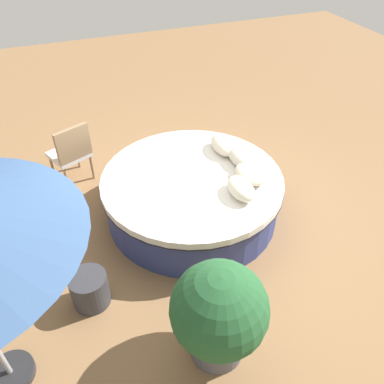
{
  "coord_description": "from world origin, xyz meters",
  "views": [
    {
      "loc": [
        -3.8,
        1.45,
        3.73
      ],
      "look_at": [
        0.0,
        0.0,
        0.38
      ],
      "focal_mm": 36.55,
      "sensor_mm": 36.0,
      "label": 1
    }
  ],
  "objects_px": {
    "throw_pillow_1": "(251,173)",
    "throw_pillow_2": "(241,157)",
    "patio_chair": "(71,151)",
    "throw_pillow_3": "(223,145)",
    "round_bed": "(192,195)",
    "throw_pillow_0": "(241,189)",
    "side_table": "(90,289)",
    "planter": "(219,313)"
  },
  "relations": [
    {
      "from": "throw_pillow_1",
      "to": "throw_pillow_3",
      "type": "relative_size",
      "value": 0.93
    },
    {
      "from": "throw_pillow_1",
      "to": "planter",
      "type": "height_order",
      "value": "planter"
    },
    {
      "from": "throw_pillow_0",
      "to": "throw_pillow_1",
      "type": "xyz_separation_m",
      "value": [
        0.25,
        -0.26,
        -0.01
      ]
    },
    {
      "from": "throw_pillow_1",
      "to": "planter",
      "type": "relative_size",
      "value": 0.43
    },
    {
      "from": "patio_chair",
      "to": "round_bed",
      "type": "bearing_deg",
      "value": -66.68
    },
    {
      "from": "throw_pillow_0",
      "to": "throw_pillow_2",
      "type": "height_order",
      "value": "throw_pillow_2"
    },
    {
      "from": "patio_chair",
      "to": "throw_pillow_3",
      "type": "bearing_deg",
      "value": -47.49
    },
    {
      "from": "throw_pillow_3",
      "to": "side_table",
      "type": "height_order",
      "value": "throw_pillow_3"
    },
    {
      "from": "throw_pillow_1",
      "to": "side_table",
      "type": "height_order",
      "value": "throw_pillow_1"
    },
    {
      "from": "planter",
      "to": "side_table",
      "type": "relative_size",
      "value": 2.77
    },
    {
      "from": "side_table",
      "to": "planter",
      "type": "bearing_deg",
      "value": -134.04
    },
    {
      "from": "side_table",
      "to": "throw_pillow_1",
      "type": "bearing_deg",
      "value": -73.78
    },
    {
      "from": "patio_chair",
      "to": "planter",
      "type": "height_order",
      "value": "planter"
    },
    {
      "from": "round_bed",
      "to": "throw_pillow_3",
      "type": "xyz_separation_m",
      "value": [
        0.41,
        -0.63,
        0.41
      ]
    },
    {
      "from": "throw_pillow_2",
      "to": "planter",
      "type": "height_order",
      "value": "planter"
    },
    {
      "from": "round_bed",
      "to": "throw_pillow_0",
      "type": "xyz_separation_m",
      "value": [
        -0.55,
        -0.43,
        0.41
      ]
    },
    {
      "from": "throw_pillow_0",
      "to": "throw_pillow_1",
      "type": "height_order",
      "value": "throw_pillow_0"
    },
    {
      "from": "patio_chair",
      "to": "side_table",
      "type": "height_order",
      "value": "patio_chair"
    },
    {
      "from": "planter",
      "to": "side_table",
      "type": "xyz_separation_m",
      "value": [
        1.03,
        1.06,
        -0.44
      ]
    },
    {
      "from": "round_bed",
      "to": "throw_pillow_3",
      "type": "distance_m",
      "value": 0.86
    },
    {
      "from": "round_bed",
      "to": "throw_pillow_3",
      "type": "bearing_deg",
      "value": -56.95
    },
    {
      "from": "throw_pillow_3",
      "to": "patio_chair",
      "type": "height_order",
      "value": "patio_chair"
    },
    {
      "from": "throw_pillow_3",
      "to": "planter",
      "type": "bearing_deg",
      "value": 154.83
    },
    {
      "from": "throw_pillow_0",
      "to": "throw_pillow_2",
      "type": "xyz_separation_m",
      "value": [
        0.61,
        -0.31,
        0.0
      ]
    },
    {
      "from": "throw_pillow_2",
      "to": "side_table",
      "type": "bearing_deg",
      "value": 113.9
    },
    {
      "from": "round_bed",
      "to": "patio_chair",
      "type": "distance_m",
      "value": 1.94
    },
    {
      "from": "round_bed",
      "to": "planter",
      "type": "xyz_separation_m",
      "value": [
        -1.99,
        0.5,
        0.31
      ]
    },
    {
      "from": "throw_pillow_1",
      "to": "throw_pillow_2",
      "type": "relative_size",
      "value": 0.88
    },
    {
      "from": "throw_pillow_1",
      "to": "side_table",
      "type": "distance_m",
      "value": 2.4
    },
    {
      "from": "throw_pillow_3",
      "to": "throw_pillow_1",
      "type": "bearing_deg",
      "value": -174.91
    },
    {
      "from": "throw_pillow_1",
      "to": "throw_pillow_2",
      "type": "height_order",
      "value": "throw_pillow_2"
    },
    {
      "from": "throw_pillow_1",
      "to": "throw_pillow_2",
      "type": "bearing_deg",
      "value": -7.6
    },
    {
      "from": "throw_pillow_0",
      "to": "throw_pillow_3",
      "type": "height_order",
      "value": "throw_pillow_3"
    },
    {
      "from": "round_bed",
      "to": "throw_pillow_1",
      "type": "relative_size",
      "value": 4.88
    },
    {
      "from": "throw_pillow_0",
      "to": "patio_chair",
      "type": "bearing_deg",
      "value": 44.2
    },
    {
      "from": "throw_pillow_1",
      "to": "planter",
      "type": "distance_m",
      "value": 2.06
    },
    {
      "from": "throw_pillow_3",
      "to": "planter",
      "type": "height_order",
      "value": "planter"
    },
    {
      "from": "throw_pillow_0",
      "to": "throw_pillow_1",
      "type": "relative_size",
      "value": 0.98
    },
    {
      "from": "throw_pillow_3",
      "to": "planter",
      "type": "xyz_separation_m",
      "value": [
        -2.4,
        1.13,
        -0.1
      ]
    },
    {
      "from": "throw_pillow_2",
      "to": "round_bed",
      "type": "bearing_deg",
      "value": 94.67
    },
    {
      "from": "throw_pillow_0",
      "to": "round_bed",
      "type": "bearing_deg",
      "value": 37.91
    },
    {
      "from": "planter",
      "to": "throw_pillow_3",
      "type": "bearing_deg",
      "value": -25.17
    }
  ]
}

